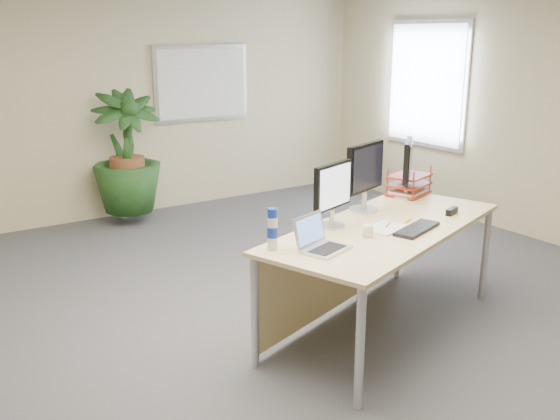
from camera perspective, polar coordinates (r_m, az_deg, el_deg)
floor at (r=4.59m, az=2.57°, el=-12.24°), size 8.00×8.00×0.00m
back_wall at (r=7.69m, az=-15.34°, el=9.25°), size 7.00×0.04×2.70m
whiteboard at (r=8.10m, az=-7.16°, el=11.41°), size 1.30×0.04×0.95m
window at (r=8.11m, az=13.21°, el=11.12°), size 0.04×1.30×1.55m
desk at (r=4.69m, az=8.27°, el=-3.21°), size 2.31×1.54×0.82m
floor_plant at (r=7.41m, az=-13.82°, el=4.41°), size 0.86×0.86×1.50m
monitor_left at (r=4.42m, az=4.85°, el=1.74°), size 0.41×0.19×0.47m
monitor_right at (r=4.86m, az=7.79°, el=3.40°), size 0.47×0.22×0.53m
monitor_dark at (r=5.33m, az=11.57°, el=4.05°), size 0.35×0.32×0.49m
laptop at (r=4.02m, az=3.58°, el=-2.83°), size 0.37×0.35×0.22m
keyboard at (r=4.51m, az=12.41°, el=-1.70°), size 0.47×0.29×0.02m
coffee_mug at (r=4.30m, az=7.99°, el=-1.92°), size 0.11×0.08×0.08m
spiral_notebook at (r=4.50m, az=9.58°, el=-1.65°), size 0.34×0.29×0.01m
orange_pen at (r=4.55m, az=9.85°, el=-1.30°), size 0.12×0.07×0.01m
yellow_highlighter at (r=4.71m, az=11.63°, el=-0.94°), size 0.11×0.06×0.02m
water_bottle at (r=3.98m, az=-0.70°, el=-1.85°), size 0.07×0.07×0.28m
letter_tray at (r=5.47m, az=11.68°, el=2.15°), size 0.43×0.37×0.17m
stapler at (r=4.97m, az=15.44°, el=-0.10°), size 0.16×0.09×0.05m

